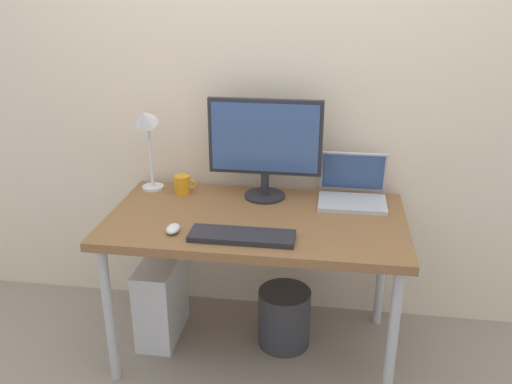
{
  "coord_description": "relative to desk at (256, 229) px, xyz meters",
  "views": [
    {
      "loc": [
        0.32,
        -2.2,
        1.74
      ],
      "look_at": [
        0.0,
        0.0,
        0.84
      ],
      "focal_mm": 37.8,
      "sensor_mm": 36.0,
      "label": 1
    }
  ],
  "objects": [
    {
      "name": "wastebasket",
      "position": [
        0.13,
        0.06,
        -0.51
      ],
      "size": [
        0.26,
        0.26,
        0.3
      ],
      "primitive_type": "cylinder",
      "color": "#333338",
      "rests_on": "ground_plane"
    },
    {
      "name": "computer_tower",
      "position": [
        -0.49,
        0.04,
        -0.45
      ],
      "size": [
        0.18,
        0.36,
        0.42
      ],
      "primitive_type": "cube",
      "color": "silver",
      "rests_on": "ground_plane"
    },
    {
      "name": "monitor",
      "position": [
        0.01,
        0.24,
        0.34
      ],
      "size": [
        0.54,
        0.2,
        0.49
      ],
      "color": "#232328",
      "rests_on": "desk"
    },
    {
      "name": "coffee_mug",
      "position": [
        -0.41,
        0.23,
        0.11
      ],
      "size": [
        0.11,
        0.08,
        0.09
      ],
      "color": "orange",
      "rests_on": "desk"
    },
    {
      "name": "ground_plane",
      "position": [
        0.0,
        0.0,
        -0.66
      ],
      "size": [
        6.0,
        6.0,
        0.0
      ],
      "primitive_type": "plane",
      "color": "gray"
    },
    {
      "name": "back_wall",
      "position": [
        0.0,
        0.43,
        0.64
      ],
      "size": [
        4.4,
        0.04,
        2.6
      ],
      "primitive_type": "cube",
      "color": "beige",
      "rests_on": "ground_plane"
    },
    {
      "name": "mouse",
      "position": [
        -0.33,
        -0.21,
        0.08
      ],
      "size": [
        0.06,
        0.09,
        0.03
      ],
      "primitive_type": "ellipsoid",
      "color": "silver",
      "rests_on": "desk"
    },
    {
      "name": "laptop",
      "position": [
        0.43,
        0.25,
        0.12
      ],
      "size": [
        0.32,
        0.27,
        0.23
      ],
      "color": "#B2B2B7",
      "rests_on": "desk"
    },
    {
      "name": "desk_lamp",
      "position": [
        -0.57,
        0.24,
        0.38
      ],
      "size": [
        0.11,
        0.16,
        0.45
      ],
      "color": "silver",
      "rests_on": "desk"
    },
    {
      "name": "keyboard",
      "position": [
        -0.03,
        -0.23,
        0.07
      ],
      "size": [
        0.44,
        0.14,
        0.02
      ],
      "primitive_type": "cube",
      "color": "#232328",
      "rests_on": "desk"
    },
    {
      "name": "desk",
      "position": [
        0.0,
        0.0,
        0.0
      ],
      "size": [
        1.35,
        0.74,
        0.72
      ],
      "color": "brown",
      "rests_on": "ground_plane"
    }
  ]
}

